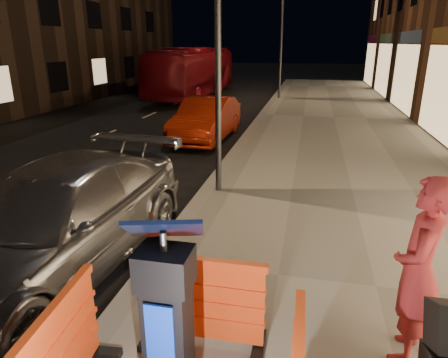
% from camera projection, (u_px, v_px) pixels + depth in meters
% --- Properties ---
extents(ground_plane, '(120.00, 120.00, 0.00)m').
position_uv_depth(ground_plane, '(155.00, 270.00, 5.73)').
color(ground_plane, black).
rests_on(ground_plane, ground).
extents(sidewalk, '(6.00, 60.00, 0.15)m').
position_uv_depth(sidewalk, '(375.00, 291.00, 5.10)').
color(sidewalk, gray).
rests_on(sidewalk, ground).
extents(kerb, '(0.30, 60.00, 0.15)m').
position_uv_depth(kerb, '(155.00, 265.00, 5.70)').
color(kerb, slate).
rests_on(kerb, ground).
extents(parking_kiosk, '(0.60, 0.60, 1.79)m').
position_uv_depth(parking_kiosk, '(169.00, 335.00, 2.95)').
color(parking_kiosk, black).
rests_on(parking_kiosk, sidewalk).
extents(barrier_back, '(1.28, 0.53, 1.00)m').
position_uv_depth(barrier_back, '(203.00, 303.00, 3.95)').
color(barrier_back, '#F94E1A').
rests_on(barrier_back, sidewalk).
extents(barrier_kerbside, '(0.64, 1.32, 1.00)m').
position_uv_depth(barrier_kerbside, '(61.00, 358.00, 3.27)').
color(barrier_kerbside, '#F94E1A').
rests_on(barrier_kerbside, sidewalk).
extents(car_silver, '(2.52, 5.26, 1.48)m').
position_uv_depth(car_silver, '(61.00, 267.00, 5.80)').
color(car_silver, '#A5A5AA').
rests_on(car_silver, ground).
extents(car_red, '(1.59, 4.22, 1.37)m').
position_uv_depth(car_red, '(207.00, 139.00, 13.40)').
color(car_red, maroon).
rests_on(car_red, ground).
extents(bus_doubledecker, '(2.74, 10.19, 2.82)m').
position_uv_depth(bus_doubledecker, '(194.00, 96.00, 24.21)').
color(bus_doubledecker, maroon).
rests_on(bus_doubledecker, ground).
extents(man, '(0.64, 0.79, 1.87)m').
position_uv_depth(man, '(418.00, 271.00, 3.69)').
color(man, '#A52A2E').
rests_on(man, sidewalk).
extents(street_lamp_mid, '(0.12, 0.12, 6.00)m').
position_uv_depth(street_lamp_mid, '(218.00, 39.00, 7.43)').
color(street_lamp_mid, '#3F3F44').
rests_on(street_lamp_mid, sidewalk).
extents(street_lamp_far, '(0.12, 0.12, 6.00)m').
position_uv_depth(street_lamp_far, '(281.00, 41.00, 21.29)').
color(street_lamp_far, '#3F3F44').
rests_on(street_lamp_far, sidewalk).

